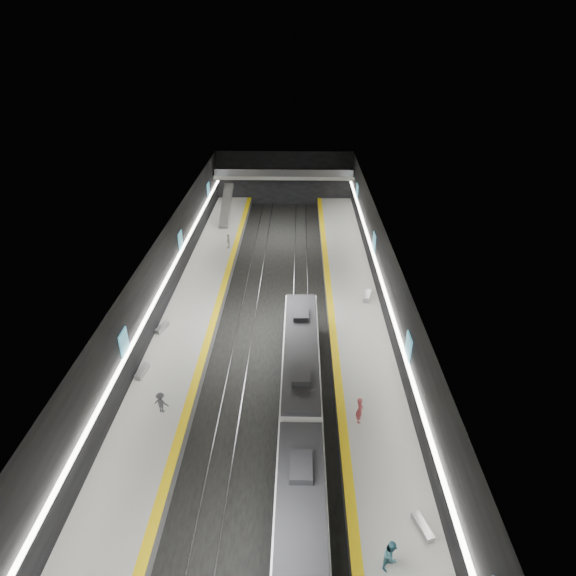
{
  "coord_description": "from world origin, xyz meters",
  "views": [
    {
      "loc": [
        2.24,
        -35.29,
        24.36
      ],
      "look_at": [
        1.28,
        4.67,
        2.2
      ],
      "focal_mm": 30.0,
      "sensor_mm": 36.0,
      "label": 1
    }
  ],
  "objects_px": {
    "passenger_left_a": "(228,241)",
    "escalator": "(226,205)",
    "bench_left_far": "(162,328)",
    "bench_right_near": "(423,527)",
    "passenger_right_b": "(392,555)",
    "bench_left_near": "(142,372)",
    "bench_right_far": "(367,296)",
    "passenger_left_b": "(161,403)",
    "passenger_right_a": "(360,410)",
    "train": "(301,439)"
  },
  "relations": [
    {
      "from": "bench_left_far",
      "to": "passenger_left_b",
      "type": "bearing_deg",
      "value": -57.86
    },
    {
      "from": "passenger_left_b",
      "to": "escalator",
      "type": "bearing_deg",
      "value": -76.23
    },
    {
      "from": "passenger_left_a",
      "to": "escalator",
      "type": "bearing_deg",
      "value": -174.95
    },
    {
      "from": "train",
      "to": "escalator",
      "type": "height_order",
      "value": "escalator"
    },
    {
      "from": "bench_right_near",
      "to": "passenger_right_b",
      "type": "bearing_deg",
      "value": -153.87
    },
    {
      "from": "bench_right_near",
      "to": "bench_right_far",
      "type": "bearing_deg",
      "value": 71.69
    },
    {
      "from": "bench_right_near",
      "to": "passenger_right_b",
      "type": "height_order",
      "value": "passenger_right_b"
    },
    {
      "from": "passenger_right_a",
      "to": "passenger_left_a",
      "type": "height_order",
      "value": "passenger_right_a"
    },
    {
      "from": "bench_left_near",
      "to": "passenger_left_a",
      "type": "relative_size",
      "value": 0.99
    },
    {
      "from": "escalator",
      "to": "bench_left_far",
      "type": "height_order",
      "value": "escalator"
    },
    {
      "from": "bench_right_far",
      "to": "passenger_right_b",
      "type": "distance_m",
      "value": 26.24
    },
    {
      "from": "bench_left_near",
      "to": "passenger_right_a",
      "type": "bearing_deg",
      "value": -7.39
    },
    {
      "from": "bench_left_far",
      "to": "passenger_right_a",
      "type": "bearing_deg",
      "value": -15.74
    },
    {
      "from": "bench_right_far",
      "to": "passenger_left_b",
      "type": "relative_size",
      "value": 1.25
    },
    {
      "from": "bench_left_far",
      "to": "bench_right_far",
      "type": "xyz_separation_m",
      "value": [
        18.4,
        5.82,
        0.04
      ]
    },
    {
      "from": "bench_left_far",
      "to": "bench_right_far",
      "type": "height_order",
      "value": "bench_right_far"
    },
    {
      "from": "train",
      "to": "passenger_right_a",
      "type": "height_order",
      "value": "train"
    },
    {
      "from": "bench_left_far",
      "to": "bench_right_near",
      "type": "bearing_deg",
      "value": -27.05
    },
    {
      "from": "bench_right_far",
      "to": "bench_left_far",
      "type": "bearing_deg",
      "value": -148.94
    },
    {
      "from": "escalator",
      "to": "passenger_left_a",
      "type": "relative_size",
      "value": 4.67
    },
    {
      "from": "bench_left_near",
      "to": "bench_right_far",
      "type": "height_order",
      "value": "bench_right_far"
    },
    {
      "from": "bench_right_far",
      "to": "passenger_left_b",
      "type": "height_order",
      "value": "passenger_left_b"
    },
    {
      "from": "bench_left_far",
      "to": "passenger_right_a",
      "type": "xyz_separation_m",
      "value": [
        15.89,
        -10.55,
        0.77
      ]
    },
    {
      "from": "passenger_right_b",
      "to": "bench_right_far",
      "type": "bearing_deg",
      "value": 37.41
    },
    {
      "from": "bench_left_near",
      "to": "bench_right_far",
      "type": "xyz_separation_m",
      "value": [
        18.4,
        11.82,
        0.04
      ]
    },
    {
      "from": "bench_left_near",
      "to": "bench_right_near",
      "type": "relative_size",
      "value": 1.02
    },
    {
      "from": "bench_left_near",
      "to": "passenger_left_a",
      "type": "xyz_separation_m",
      "value": [
        3.49,
        23.34,
        0.65
      ]
    },
    {
      "from": "escalator",
      "to": "passenger_left_a",
      "type": "height_order",
      "value": "escalator"
    },
    {
      "from": "train",
      "to": "passenger_left_b",
      "type": "height_order",
      "value": "train"
    },
    {
      "from": "escalator",
      "to": "bench_right_far",
      "type": "bearing_deg",
      "value": -52.06
    },
    {
      "from": "bench_left_far",
      "to": "passenger_right_b",
      "type": "xyz_separation_m",
      "value": [
        16.39,
        -20.33,
        0.72
      ]
    },
    {
      "from": "escalator",
      "to": "bench_right_far",
      "type": "height_order",
      "value": "escalator"
    },
    {
      "from": "bench_left_far",
      "to": "train",
      "type": "bearing_deg",
      "value": -30.25
    },
    {
      "from": "escalator",
      "to": "bench_left_near",
      "type": "relative_size",
      "value": 4.73
    },
    {
      "from": "passenger_right_a",
      "to": "passenger_left_b",
      "type": "bearing_deg",
      "value": 95.48
    },
    {
      "from": "passenger_left_b",
      "to": "passenger_right_a",
      "type": "bearing_deg",
      "value": -169.53
    },
    {
      "from": "bench_right_near",
      "to": "passenger_right_a",
      "type": "relative_size",
      "value": 0.85
    },
    {
      "from": "escalator",
      "to": "passenger_right_a",
      "type": "relative_size",
      "value": 4.13
    },
    {
      "from": "bench_right_near",
      "to": "passenger_left_b",
      "type": "bearing_deg",
      "value": 133.86
    },
    {
      "from": "bench_left_near",
      "to": "escalator",
      "type": "bearing_deg",
      "value": 95.13
    },
    {
      "from": "passenger_left_a",
      "to": "passenger_right_a",
      "type": "bearing_deg",
      "value": 20.14
    },
    {
      "from": "bench_left_near",
      "to": "passenger_left_b",
      "type": "distance_m",
      "value": 4.76
    },
    {
      "from": "bench_left_far",
      "to": "passenger_left_b",
      "type": "height_order",
      "value": "passenger_left_b"
    },
    {
      "from": "bench_left_near",
      "to": "passenger_left_b",
      "type": "height_order",
      "value": "passenger_left_b"
    },
    {
      "from": "escalator",
      "to": "passenger_left_b",
      "type": "distance_m",
      "value": 36.86
    },
    {
      "from": "escalator",
      "to": "passenger_right_b",
      "type": "relative_size",
      "value": 4.37
    },
    {
      "from": "passenger_left_b",
      "to": "passenger_right_b",
      "type": "bearing_deg",
      "value": 156.14
    },
    {
      "from": "bench_left_far",
      "to": "passenger_left_b",
      "type": "xyz_separation_m",
      "value": [
        2.54,
        -9.97,
        0.59
      ]
    },
    {
      "from": "bench_left_near",
      "to": "bench_right_near",
      "type": "distance_m",
      "value": 22.17
    },
    {
      "from": "escalator",
      "to": "passenger_right_b",
      "type": "height_order",
      "value": "escalator"
    }
  ]
}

